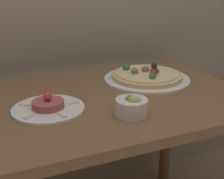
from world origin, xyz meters
TOP-DOWN VIEW (x-y plane):
  - dining_table at (0.00, 0.36)m, footprint 1.02×0.73m
  - pizza_plate at (0.20, 0.48)m, footprint 0.38×0.38m
  - tartare_plate at (-0.27, 0.33)m, footprint 0.25×0.25m
  - small_bowl at (-0.03, 0.18)m, footprint 0.11×0.11m

SIDE VIEW (x-z plane):
  - dining_table at x=0.00m, z-range 0.25..0.98m
  - tartare_plate at x=-0.27m, z-range 0.71..0.77m
  - pizza_plate at x=0.20m, z-range 0.72..0.78m
  - small_bowl at x=-0.03m, z-range 0.73..0.80m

